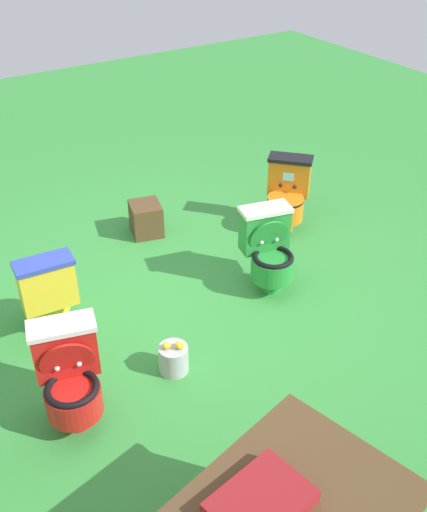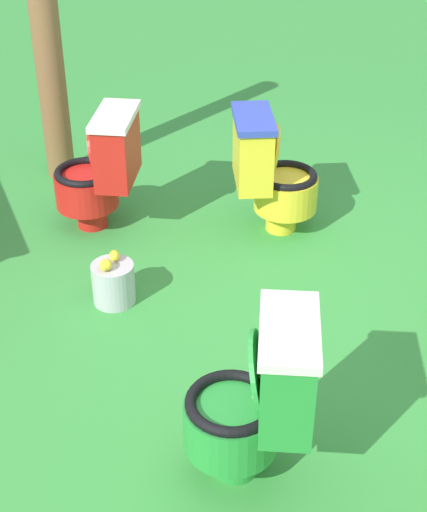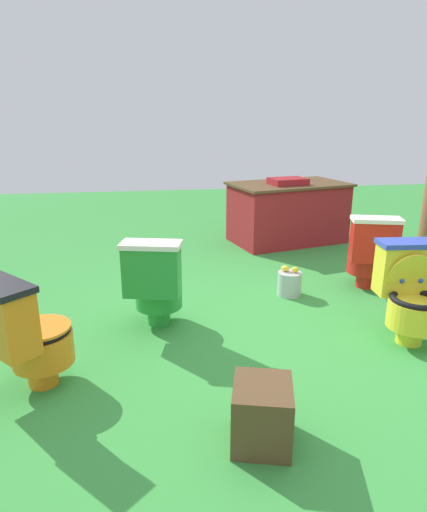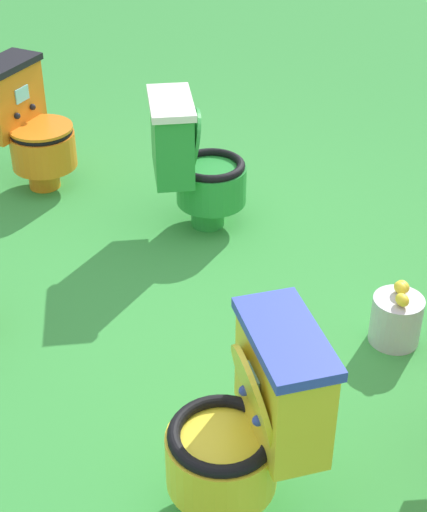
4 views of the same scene
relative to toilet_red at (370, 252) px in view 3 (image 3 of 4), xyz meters
The scene contains 8 objects.
ground 1.45m from the toilet_red, 146.88° to the right, with size 14.00×14.00×0.00m, color green.
toilet_red is the anchor object (origin of this frame).
toilet_orange 3.04m from the toilet_red, 156.22° to the right, with size 0.63×0.63×0.73m.
toilet_green 2.07m from the toilet_red, 165.82° to the right, with size 0.51×0.57×0.73m.
toilet_yellow 0.98m from the toilet_red, 101.06° to the right, with size 0.45×0.53×0.73m.
vendor_table 1.79m from the toilet_red, 97.73° to the left, with size 1.62×1.19×0.85m.
small_crate 2.43m from the toilet_red, 129.03° to the right, with size 0.29×0.32×0.33m, color brown.
lemon_bucket 0.82m from the toilet_red, behind, with size 0.22×0.22×0.28m.
Camera 3 is at (-0.87, -2.94, 1.59)m, focal length 31.18 mm.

